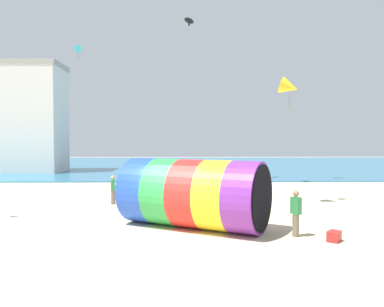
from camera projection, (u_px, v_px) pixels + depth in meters
name	position (u px, v px, depth m)	size (l,w,h in m)	color
ground_plane	(165.00, 235.00, 13.65)	(120.00, 120.00, 0.00)	beige
sea	(180.00, 165.00, 50.24)	(120.00, 40.00, 0.10)	teal
giant_inflatable_tube	(193.00, 193.00, 14.84)	(6.24, 5.03, 2.70)	blue
kite_handler	(296.00, 213.00, 13.43)	(0.37, 0.42, 1.67)	#726651
kite_black_parafoil	(189.00, 21.00, 30.17)	(1.13, 1.30, 0.67)	black
kite_yellow_delta	(289.00, 87.00, 19.62)	(1.40, 1.28, 1.78)	yellow
kite_cyan_delta	(78.00, 50.00, 30.49)	(0.77, 0.82, 1.15)	#2DB2C6
bystander_near_water	(209.00, 187.00, 20.61)	(0.42, 0.38, 1.68)	#726651
bystander_mid_beach	(113.00, 190.00, 20.15)	(0.31, 0.40, 1.55)	#726651
cooler_box	(334.00, 236.00, 12.81)	(0.52, 0.36, 0.36)	red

